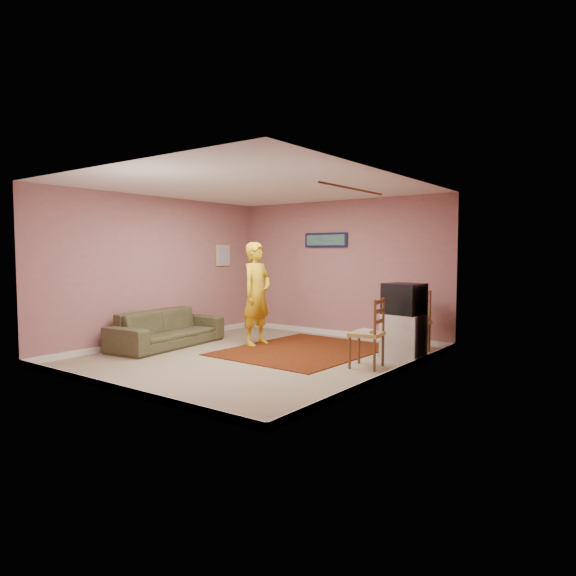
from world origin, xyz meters
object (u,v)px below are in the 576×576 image
Objects in this scene: tv_cabinet at (404,338)px; chair_b at (367,325)px; crt_tv at (404,299)px; sofa at (167,328)px; chair_a at (413,314)px; person at (257,294)px.

tv_cabinet is 1.32× the size of chair_b.
chair_b is at bearing -102.83° from crt_tv.
tv_cabinet reaches higher than sofa.
tv_cabinet is 1.29× the size of chair_a.
chair_b is (-0.05, -1.48, -0.01)m from chair_a.
person is at bearing -168.36° from crt_tv.
tv_cabinet is at bearing -0.00° from crt_tv.
chair_a reaches higher than sofa.
tv_cabinet is at bearing -77.38° from sofa.
sofa is at bearing -89.50° from chair_b.
crt_tv reaches higher than sofa.
sofa is at bearing -155.14° from crt_tv.
tv_cabinet is 3.97m from sofa.
chair_b is at bearing -86.85° from sofa.
crt_tv is 1.06× the size of chair_a.
tv_cabinet is at bearing -62.96° from chair_a.
chair_a is at bearing 103.62° from tv_cabinet.
crt_tv is at bearing -63.33° from chair_a.
tv_cabinet is 1.22× the size of crt_tv.
person reaches higher than chair_a.
chair_a is 0.26× the size of sofa.
sofa is 1.64m from person.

